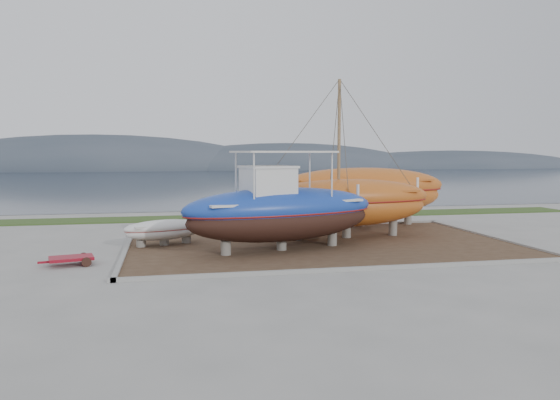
{
  "coord_description": "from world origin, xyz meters",
  "views": [
    {
      "loc": [
        -7.26,
        -21.21,
        4.43
      ],
      "look_at": [
        -2.0,
        4.0,
        2.18
      ],
      "focal_mm": 35.0,
      "sensor_mm": 36.0,
      "label": 1
    }
  ],
  "objects": [
    {
      "name": "red_trailer",
      "position": [
        -10.98,
        1.17,
        0.17
      ],
      "size": [
        2.67,
        1.76,
        0.35
      ],
      "primitive_type": null,
      "rotation": [
        0.0,
        0.0,
        0.23
      ],
      "color": "maroon",
      "rests_on": "ground"
    },
    {
      "name": "blue_caique",
      "position": [
        -2.25,
        2.48,
        2.28
      ],
      "size": [
        9.68,
        5.14,
        4.45
      ],
      "primitive_type": null,
      "rotation": [
        0.0,
        0.0,
        0.26
      ],
      "color": "#1A3EA5",
      "rests_on": "dirt_patch"
    },
    {
      "name": "orange_bare_hull",
      "position": [
        4.16,
        9.53,
        1.75
      ],
      "size": [
        10.3,
        3.12,
        3.37
      ],
      "primitive_type": null,
      "rotation": [
        0.0,
        0.0,
        0.0
      ],
      "color": "#AD541A",
      "rests_on": "dirt_patch"
    },
    {
      "name": "mountain_ridge",
      "position": [
        0.0,
        125.0,
        0.0
      ],
      "size": [
        200.0,
        36.0,
        20.0
      ],
      "primitive_type": null,
      "color": "#333D49",
      "rests_on": "ground"
    },
    {
      "name": "white_dinghy",
      "position": [
        -7.41,
        4.95,
        0.64
      ],
      "size": [
        4.13,
        2.68,
        1.16
      ],
      "primitive_type": null,
      "rotation": [
        0.0,
        0.0,
        0.35
      ],
      "color": "silver",
      "rests_on": "dirt_patch"
    },
    {
      "name": "dirt_patch",
      "position": [
        0.0,
        4.0,
        0.03
      ],
      "size": [
        18.0,
        12.0,
        0.06
      ],
      "primitive_type": "cube",
      "color": "#422D1E",
      "rests_on": "ground"
    },
    {
      "name": "sea",
      "position": [
        0.0,
        70.0,
        0.0
      ],
      "size": [
        260.0,
        100.0,
        0.04
      ],
      "primitive_type": null,
      "color": "#182331",
      "rests_on": "ground"
    },
    {
      "name": "grass_strip",
      "position": [
        0.0,
        15.5,
        0.04
      ],
      "size": [
        44.0,
        3.0,
        0.08
      ],
      "primitive_type": "cube",
      "color": "#284219",
      "rests_on": "ground"
    },
    {
      "name": "orange_sailboat",
      "position": [
        1.77,
        5.29,
        4.07
      ],
      "size": [
        9.39,
        3.48,
        8.03
      ],
      "primitive_type": null,
      "rotation": [
        0.0,
        0.0,
        0.09
      ],
      "color": "#AD541A",
      "rests_on": "dirt_patch"
    },
    {
      "name": "ground",
      "position": [
        0.0,
        0.0,
        0.0
      ],
      "size": [
        140.0,
        140.0,
        0.0
      ],
      "primitive_type": "plane",
      "color": "gray",
      "rests_on": "ground"
    },
    {
      "name": "curb_frame",
      "position": [
        0.0,
        4.0,
        0.07
      ],
      "size": [
        18.6,
        12.6,
        0.15
      ],
      "primitive_type": null,
      "color": "gray",
      "rests_on": "ground"
    }
  ]
}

